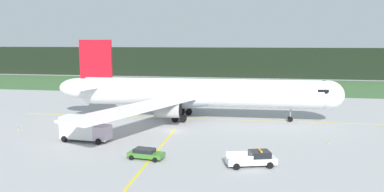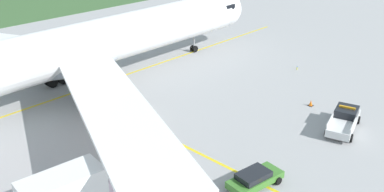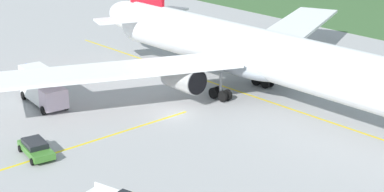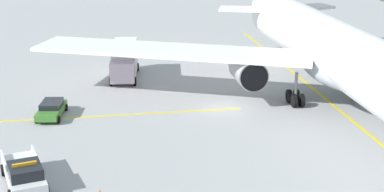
{
  "view_description": "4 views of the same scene",
  "coord_description": "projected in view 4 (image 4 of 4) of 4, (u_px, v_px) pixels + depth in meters",
  "views": [
    {
      "loc": [
        13.52,
        -57.75,
        14.38
      ],
      "look_at": [
        1.62,
        8.73,
        4.42
      ],
      "focal_mm": 35.09,
      "sensor_mm": 36.0,
      "label": 1
    },
    {
      "loc": [
        -21.83,
        -30.34,
        19.35
      ],
      "look_at": [
        5.0,
        -3.55,
        2.15
      ],
      "focal_mm": 40.2,
      "sensor_mm": 36.0,
      "label": 2
    },
    {
      "loc": [
        44.49,
        -35.22,
        21.84
      ],
      "look_at": [
        7.4,
        -3.99,
        4.8
      ],
      "focal_mm": 57.25,
      "sensor_mm": 36.0,
      "label": 3
    },
    {
      "loc": [
        47.06,
        -9.16,
        16.62
      ],
      "look_at": [
        6.42,
        -3.84,
        3.38
      ],
      "focal_mm": 53.74,
      "sensor_mm": 36.0,
      "label": 4
    }
  ],
  "objects": [
    {
      "name": "ops_pickup_truck",
      "position": [
        24.0,
        173.0,
        36.11
      ],
      "size": [
        6.06,
        3.63,
        1.94
      ],
      "color": "silver",
      "rests_on": "ground"
    },
    {
      "name": "ground",
      "position": [
        226.0,
        109.0,
        50.64
      ],
      "size": [
        320.0,
        320.0,
        0.0
      ],
      "primitive_type": "plane",
      "color": "#9E9E9F"
    },
    {
      "name": "taxiway_centerline_spur",
      "position": [
        44.0,
        119.0,
        48.06
      ],
      "size": [
        1.32,
        33.88,
        0.01
      ],
      "primitive_type": "cube",
      "rotation": [
        0.0,
        0.0,
        -1.54
      ],
      "color": "yellow",
      "rests_on": "ground"
    },
    {
      "name": "taxiway_edge_light_west",
      "position": [
        160.0,
        45.0,
        73.65
      ],
      "size": [
        0.12,
        0.12,
        0.42
      ],
      "color": "yellow",
      "rests_on": "ground"
    },
    {
      "name": "catering_truck",
      "position": [
        124.0,
        60.0,
        59.46
      ],
      "size": [
        7.4,
        3.22,
        3.79
      ],
      "color": "#BFA8BC",
      "rests_on": "ground"
    },
    {
      "name": "taxiway_centerline_main",
      "position": [
        344.0,
        114.0,
        49.24
      ],
      "size": [
        69.5,
        2.39,
        0.01
      ],
      "primitive_type": "cube",
      "rotation": [
        0.0,
        0.0,
        0.03
      ],
      "color": "yellow",
      "rests_on": "ground"
    },
    {
      "name": "airliner",
      "position": [
        345.0,
        58.0,
        48.51
      ],
      "size": [
        53.05,
        53.73,
        14.59
      ],
      "color": "white",
      "rests_on": "ground"
    },
    {
      "name": "staff_car",
      "position": [
        51.0,
        109.0,
        48.49
      ],
      "size": [
        4.6,
        2.47,
        1.3
      ],
      "color": "#3D772B",
      "rests_on": "ground"
    }
  ]
}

